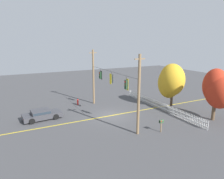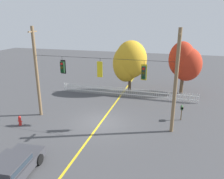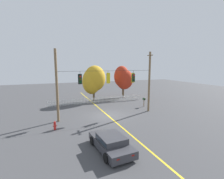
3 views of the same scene
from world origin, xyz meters
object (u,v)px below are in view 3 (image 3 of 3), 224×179
(autumn_maple_mid, at_px, (123,78))
(parked_car, at_px, (111,142))
(autumn_maple_near_fence, at_px, (93,80))
(fire_hydrant, at_px, (55,126))
(traffic_signal_westbound_side, at_px, (133,78))
(roadside_mailbox, at_px, (144,99))
(traffic_signal_northbound_primary, at_px, (108,78))
(traffic_signal_southbound_primary, at_px, (80,79))

(autumn_maple_mid, relative_size, parked_car, 1.34)
(autumn_maple_near_fence, distance_m, fire_hydrant, 13.15)
(traffic_signal_westbound_side, bearing_deg, fire_hydrant, -166.40)
(roadside_mailbox, bearing_deg, autumn_maple_near_fence, 132.87)
(traffic_signal_northbound_primary, relative_size, fire_hydrant, 1.78)
(traffic_signal_southbound_primary, bearing_deg, autumn_maple_mid, 45.27)
(traffic_signal_northbound_primary, height_order, fire_hydrant, traffic_signal_northbound_primary)
(traffic_signal_southbound_primary, bearing_deg, traffic_signal_westbound_side, 0.00)
(fire_hydrant, bearing_deg, autumn_maple_near_fence, 58.71)
(roadside_mailbox, bearing_deg, traffic_signal_westbound_side, -143.37)
(autumn_maple_mid, bearing_deg, traffic_signal_northbound_primary, -123.55)
(traffic_signal_northbound_primary, relative_size, parked_car, 0.33)
(autumn_maple_near_fence, distance_m, parked_car, 16.87)
(autumn_maple_near_fence, bearing_deg, fire_hydrant, -121.29)
(fire_hydrant, relative_size, roadside_mailbox, 0.63)
(autumn_maple_near_fence, xyz_separation_m, roadside_mailbox, (5.89, -6.35, -2.55))
(traffic_signal_northbound_primary, distance_m, traffic_signal_westbound_side, 3.35)
(fire_hydrant, bearing_deg, traffic_signal_northbound_primary, 20.36)
(traffic_signal_southbound_primary, height_order, parked_car, traffic_signal_southbound_primary)
(traffic_signal_southbound_primary, xyz_separation_m, autumn_maple_mid, (9.78, 9.87, -0.89))
(traffic_signal_northbound_primary, bearing_deg, autumn_maple_near_fence, 86.71)
(parked_car, height_order, roadside_mailbox, roadside_mailbox)
(roadside_mailbox, bearing_deg, autumn_maple_mid, 88.71)
(parked_car, bearing_deg, autumn_maple_mid, 62.64)
(traffic_signal_westbound_side, bearing_deg, roadside_mailbox, 36.63)
(traffic_signal_southbound_primary, distance_m, traffic_signal_northbound_primary, 3.22)
(traffic_signal_westbound_side, xyz_separation_m, autumn_maple_mid, (3.21, 9.87, -0.86))
(roadside_mailbox, bearing_deg, parked_car, -131.83)
(traffic_signal_northbound_primary, height_order, autumn_maple_near_fence, autumn_maple_near_fence)
(traffic_signal_northbound_primary, height_order, parked_car, traffic_signal_northbound_primary)
(traffic_signal_westbound_side, bearing_deg, autumn_maple_near_fence, 108.36)
(traffic_signal_westbound_side, distance_m, autumn_maple_near_fence, 9.11)
(traffic_signal_northbound_primary, height_order, roadside_mailbox, traffic_signal_northbound_primary)
(parked_car, distance_m, fire_hydrant, 6.51)
(traffic_signal_southbound_primary, distance_m, autumn_maple_near_fence, 9.42)
(traffic_signal_northbound_primary, xyz_separation_m, autumn_maple_mid, (6.56, 9.89, -0.92))
(traffic_signal_southbound_primary, height_order, traffic_signal_northbound_primary, same)
(traffic_signal_southbound_primary, relative_size, roadside_mailbox, 1.11)
(traffic_signal_southbound_primary, height_order, autumn_maple_mid, autumn_maple_mid)
(traffic_signal_northbound_primary, distance_m, fire_hydrant, 7.73)
(traffic_signal_southbound_primary, distance_m, autumn_maple_mid, 13.92)
(traffic_signal_westbound_side, relative_size, autumn_maple_near_fence, 0.25)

